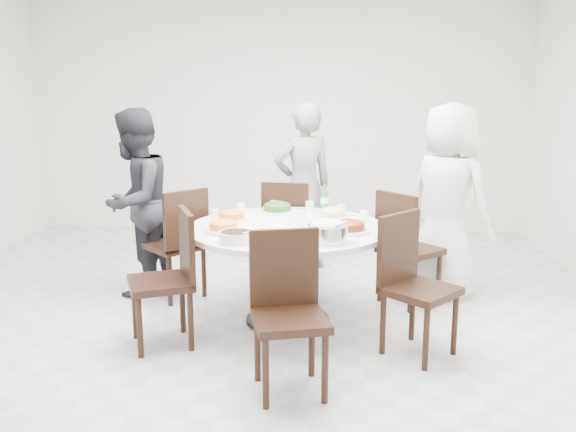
# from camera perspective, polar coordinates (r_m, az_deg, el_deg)

# --- Properties ---
(floor) EXTENTS (6.00, 6.00, 0.01)m
(floor) POSITION_cam_1_polar(r_m,az_deg,el_deg) (4.86, -3.63, -9.43)
(floor) COLOR silver
(floor) RESTS_ON ground
(wall_back) EXTENTS (6.00, 0.01, 2.80)m
(wall_back) POSITION_cam_1_polar(r_m,az_deg,el_deg) (7.51, -0.97, 9.21)
(wall_back) COLOR white
(wall_back) RESTS_ON ground
(wall_front) EXTENTS (6.00, 0.01, 2.80)m
(wall_front) POSITION_cam_1_polar(r_m,az_deg,el_deg) (1.64, -17.17, -2.04)
(wall_front) COLOR white
(wall_front) RESTS_ON ground
(dining_table) EXTENTS (1.50, 1.50, 0.75)m
(dining_table) POSITION_cam_1_polar(r_m,az_deg,el_deg) (4.65, -0.04, -5.49)
(dining_table) COLOR white
(dining_table) RESTS_ON floor
(chair_ne) EXTENTS (0.59, 0.59, 0.95)m
(chair_ne) POSITION_cam_1_polar(r_m,az_deg,el_deg) (5.13, 11.38, -2.90)
(chair_ne) COLOR black
(chair_ne) RESTS_ON floor
(chair_n) EXTENTS (0.48, 0.48, 0.95)m
(chair_n) POSITION_cam_1_polar(r_m,az_deg,el_deg) (5.60, 0.11, -1.38)
(chair_n) COLOR black
(chair_n) RESTS_ON floor
(chair_nw) EXTENTS (0.59, 0.59, 0.95)m
(chair_nw) POSITION_cam_1_polar(r_m,az_deg,el_deg) (5.26, -10.54, -2.48)
(chair_nw) COLOR black
(chair_nw) RESTS_ON floor
(chair_sw) EXTENTS (0.55, 0.55, 0.95)m
(chair_sw) POSITION_cam_1_polar(r_m,az_deg,el_deg) (4.30, -11.85, -5.85)
(chair_sw) COLOR black
(chair_sw) RESTS_ON floor
(chair_s) EXTENTS (0.51, 0.51, 0.95)m
(chair_s) POSITION_cam_1_polar(r_m,az_deg,el_deg) (3.58, 0.19, -9.33)
(chair_s) COLOR black
(chair_s) RESTS_ON floor
(chair_se) EXTENTS (0.59, 0.59, 0.95)m
(chair_se) POSITION_cam_1_polar(r_m,az_deg,el_deg) (4.16, 12.30, -6.52)
(chair_se) COLOR black
(chair_se) RESTS_ON floor
(diner_right) EXTENTS (0.93, 0.95, 1.65)m
(diner_right) POSITION_cam_1_polar(r_m,az_deg,el_deg) (5.34, 14.74, 1.38)
(diner_right) COLOR silver
(diner_right) RESTS_ON floor
(diner_middle) EXTENTS (0.70, 0.59, 1.63)m
(diner_middle) POSITION_cam_1_polar(r_m,az_deg,el_deg) (5.94, 1.44, 2.75)
(diner_middle) COLOR black
(diner_middle) RESTS_ON floor
(diner_left) EXTENTS (0.75, 0.88, 1.60)m
(diner_left) POSITION_cam_1_polar(r_m,az_deg,el_deg) (5.40, -14.09, 1.27)
(diner_left) COLOR black
(diner_left) RESTS_ON floor
(dish_greens) EXTENTS (0.29, 0.29, 0.08)m
(dish_greens) POSITION_cam_1_polar(r_m,az_deg,el_deg) (5.02, -1.02, 0.69)
(dish_greens) COLOR white
(dish_greens) RESTS_ON dining_table
(dish_pale) EXTENTS (0.26, 0.26, 0.07)m
(dish_pale) POSITION_cam_1_polar(r_m,az_deg,el_deg) (4.82, 4.20, 0.12)
(dish_pale) COLOR white
(dish_pale) RESTS_ON dining_table
(dish_orange) EXTENTS (0.25, 0.25, 0.07)m
(dish_orange) POSITION_cam_1_polar(r_m,az_deg,el_deg) (4.74, -5.29, -0.11)
(dish_orange) COLOR white
(dish_orange) RESTS_ON dining_table
(dish_redbrown) EXTENTS (0.28, 0.28, 0.07)m
(dish_redbrown) POSITION_cam_1_polar(r_m,az_deg,el_deg) (4.38, 5.80, -1.13)
(dish_redbrown) COLOR white
(dish_redbrown) RESTS_ON dining_table
(dish_tofu) EXTENTS (0.26, 0.26, 0.07)m
(dish_tofu) POSITION_cam_1_polar(r_m,az_deg,el_deg) (4.39, -6.07, -1.10)
(dish_tofu) COLOR white
(dish_tofu) RESTS_ON dining_table
(rice_bowl) EXTENTS (0.27, 0.27, 0.12)m
(rice_bowl) POSITION_cam_1_polar(r_m,az_deg,el_deg) (4.11, 3.75, -1.63)
(rice_bowl) COLOR silver
(rice_bowl) RESTS_ON dining_table
(soup_bowl) EXTENTS (0.24, 0.24, 0.07)m
(soup_bowl) POSITION_cam_1_polar(r_m,az_deg,el_deg) (4.11, -4.85, -1.97)
(soup_bowl) COLOR white
(soup_bowl) RESTS_ON dining_table
(beverage_bottle) EXTENTS (0.07, 0.07, 0.23)m
(beverage_bottle) POSITION_cam_1_polar(r_m,az_deg,el_deg) (5.06, 3.45, 1.66)
(beverage_bottle) COLOR #307A36
(beverage_bottle) RESTS_ON dining_table
(tea_cups) EXTENTS (0.07, 0.07, 0.08)m
(tea_cups) POSITION_cam_1_polar(r_m,az_deg,el_deg) (5.18, -0.00, 1.07)
(tea_cups) COLOR white
(tea_cups) RESTS_ON dining_table
(chopsticks) EXTENTS (0.24, 0.04, 0.01)m
(chopsticks) POSITION_cam_1_polar(r_m,az_deg,el_deg) (5.18, 0.11, 0.69)
(chopsticks) COLOR tan
(chopsticks) RESTS_ON dining_table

